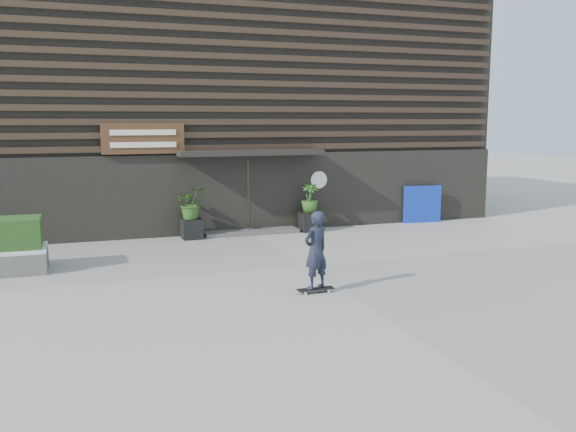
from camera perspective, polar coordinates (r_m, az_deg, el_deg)
name	(u,v)px	position (r m, az deg, el deg)	size (l,w,h in m)	color
ground	(302,266)	(15.04, 1.34, -4.67)	(80.00, 80.00, 0.00)	#999691
entrance_step	(251,232)	(19.31, -3.47, -1.47)	(3.00, 0.80, 0.12)	#494946
planter_pot_left	(192,229)	(18.65, -8.93, -1.18)	(0.60, 0.60, 0.60)	black
bamboo_left	(191,203)	(18.53, -8.99, 1.19)	(0.86, 0.75, 0.96)	#2D591E
planter_pot_right	(310,222)	(19.68, 2.02, -0.56)	(0.60, 0.60, 0.60)	black
bamboo_right	(310,198)	(19.56, 2.03, 1.70)	(0.54, 0.54, 0.96)	#2D591E
blue_tarp	(422,204)	(21.81, 12.38, 1.08)	(1.37, 0.12, 1.29)	#0D29AA
building	(212,108)	(24.20, -7.08, 9.91)	(18.00, 11.00, 8.00)	black
skateboarder	(316,250)	(12.54, 2.61, -3.22)	(0.78, 0.58, 1.71)	black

